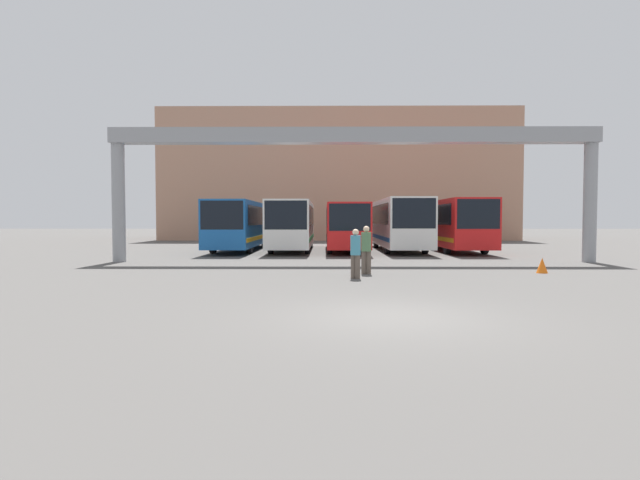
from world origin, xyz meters
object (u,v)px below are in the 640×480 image
(pedestrian_near_right, at_px, (366,249))
(traffic_cone, at_px, (542,265))
(bus_slot_2, at_px, (346,224))
(bus_slot_3, at_px, (398,222))
(bus_slot_1, at_px, (292,223))
(pedestrian_near_left, at_px, (356,252))
(bus_slot_4, at_px, (453,222))
(bus_slot_0, at_px, (241,223))

(pedestrian_near_right, bearing_deg, traffic_cone, 9.76)
(bus_slot_2, bearing_deg, bus_slot_3, 5.89)
(bus_slot_1, xyz_separation_m, pedestrian_near_left, (3.12, -15.30, -0.90))
(bus_slot_4, height_order, pedestrian_near_right, bus_slot_4)
(bus_slot_4, xyz_separation_m, pedestrian_near_left, (-7.13, -15.02, -0.95))
(bus_slot_2, bearing_deg, pedestrian_near_left, -91.12)
(bus_slot_1, bearing_deg, bus_slot_3, 0.95)
(pedestrian_near_left, bearing_deg, bus_slot_0, -36.12)
(bus_slot_2, relative_size, bus_slot_4, 1.01)
(pedestrian_near_left, relative_size, traffic_cone, 2.93)
(bus_slot_2, xyz_separation_m, bus_slot_3, (3.42, 0.35, 0.17))
(bus_slot_2, height_order, bus_slot_4, bus_slot_4)
(bus_slot_1, bearing_deg, pedestrian_near_left, -78.47)
(bus_slot_0, xyz_separation_m, bus_slot_2, (6.83, -0.78, -0.09))
(bus_slot_2, height_order, pedestrian_near_right, bus_slot_2)
(bus_slot_3, height_order, pedestrian_near_right, bus_slot_3)
(bus_slot_0, distance_m, pedestrian_near_right, 16.07)
(bus_slot_3, relative_size, pedestrian_near_right, 6.45)
(bus_slot_1, distance_m, traffic_cone, 16.99)
(pedestrian_near_left, distance_m, pedestrian_near_right, 1.49)
(bus_slot_1, relative_size, pedestrian_near_left, 6.65)
(bus_slot_2, relative_size, pedestrian_near_right, 6.05)
(pedestrian_near_left, bearing_deg, pedestrian_near_right, -77.31)
(pedestrian_near_left, bearing_deg, bus_slot_3, -72.09)
(bus_slot_0, bearing_deg, traffic_cone, -45.88)
(bus_slot_0, xyz_separation_m, pedestrian_near_right, (7.02, -14.43, -0.86))
(bus_slot_1, distance_m, bus_slot_2, 3.43)
(pedestrian_near_left, height_order, pedestrian_near_right, pedestrian_near_right)
(bus_slot_0, bearing_deg, pedestrian_near_left, -67.57)
(bus_slot_0, xyz_separation_m, traffic_cone, (13.62, -14.05, -1.51))
(bus_slot_4, relative_size, pedestrian_near_right, 6.01)
(bus_slot_1, xyz_separation_m, bus_slot_4, (10.25, -0.28, 0.04))
(bus_slot_2, distance_m, pedestrian_near_left, 15.08)
(pedestrian_near_left, bearing_deg, bus_slot_4, -83.94)
(bus_slot_1, distance_m, bus_slot_4, 10.26)
(bus_slot_0, bearing_deg, pedestrian_near_right, -64.06)
(bus_slot_1, relative_size, bus_slot_2, 1.04)
(bus_slot_1, bearing_deg, traffic_cone, -52.92)
(bus_slot_0, xyz_separation_m, pedestrian_near_left, (6.54, -15.84, -0.90))
(bus_slot_3, height_order, traffic_cone, bus_slot_3)
(bus_slot_0, distance_m, pedestrian_near_left, 17.16)
(bus_slot_0, distance_m, bus_slot_1, 3.46)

